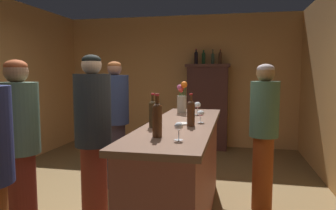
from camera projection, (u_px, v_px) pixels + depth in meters
wall_back at (180, 81)px, 6.80m from camera, size 5.01×0.12×2.76m
bar_counter at (181, 174)px, 3.20m from camera, size 0.66×2.48×1.06m
display_cabinet at (207, 105)px, 6.43m from camera, size 0.89×0.42×1.74m
wine_bottle_riesling at (191, 112)px, 2.93m from camera, size 0.07×0.07×0.31m
wine_bottle_rose at (157, 118)px, 2.42m from camera, size 0.08×0.08×0.34m
wine_bottle_pinot at (153, 112)px, 2.87m from camera, size 0.07×0.07×0.31m
wine_glass_front at (179, 127)px, 2.31m from camera, size 0.07×0.07×0.14m
wine_glass_mid at (197, 106)px, 3.75m from camera, size 0.08×0.08×0.15m
wine_glass_rear at (201, 114)px, 3.15m from camera, size 0.08×0.08×0.12m
flower_arrangement at (182, 97)px, 3.93m from camera, size 0.14×0.15×0.39m
cheese_plate at (183, 124)px, 3.05m from camera, size 0.14×0.14×0.01m
display_bottle_left at (196, 57)px, 6.38m from camera, size 0.08×0.08×0.31m
display_bottle_midleft at (204, 57)px, 6.35m from camera, size 0.07×0.07×0.30m
display_bottle_center at (213, 58)px, 6.32m from camera, size 0.07×0.07×0.29m
display_bottle_midright at (220, 57)px, 6.28m from camera, size 0.07×0.07×0.29m
patron_by_cabinet at (115, 119)px, 4.22m from camera, size 0.37×0.37×1.71m
patron_in_navy at (93, 137)px, 3.00m from camera, size 0.35×0.35×1.73m
patron_tall at (19, 144)px, 2.81m from camera, size 0.36×0.36×1.67m
bartender at (264, 130)px, 3.51m from camera, size 0.32×0.32×1.66m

